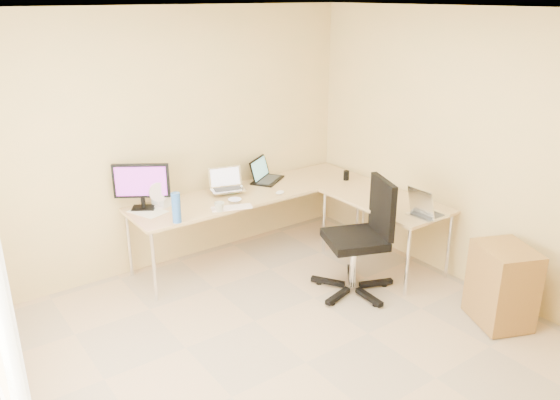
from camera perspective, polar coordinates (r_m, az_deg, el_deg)
floor at (r=4.52m, az=2.64°, el=-16.29°), size 4.50×4.50×0.00m
ceiling at (r=3.62m, az=3.35°, el=18.79°), size 4.50×4.50×0.00m
wall_back at (r=5.73m, az=-11.34°, el=5.89°), size 4.50×0.00×4.50m
wall_right at (r=5.39m, az=20.68°, el=4.05°), size 0.00×4.50×4.50m
desk_main at (r=6.02m, az=-2.84°, el=-2.40°), size 2.65×0.70×0.73m
desk_return at (r=5.90m, az=10.55°, el=-3.26°), size 0.70×1.30×0.73m
monitor at (r=5.50m, az=-13.98°, el=1.36°), size 0.54×0.44×0.46m
book_stack at (r=5.96m, az=-5.26°, el=1.28°), size 0.27×0.31×0.04m
laptop_center at (r=5.79m, az=-5.43°, el=2.09°), size 0.41×0.35×0.22m
laptop_black at (r=6.18m, az=-1.30°, el=3.11°), size 0.50×0.47×0.26m
keyboard at (r=5.44m, az=-4.97°, el=-0.79°), size 0.41×0.24×0.02m
mouse at (r=5.80m, az=-0.00°, el=0.78°), size 0.11×0.08×0.04m
mug at (r=5.36m, az=-6.22°, el=-0.71°), size 0.10×0.10×0.09m
cd_stack at (r=5.59m, az=-4.65°, el=-0.08°), size 0.16×0.16×0.03m
water_bottle at (r=5.14m, az=-10.58°, el=-0.78°), size 0.09×0.09×0.28m
papers at (r=5.49m, az=-13.38°, el=-1.15°), size 0.33×0.39×0.01m
white_box at (r=5.64m, az=-11.65°, el=0.01°), size 0.27×0.24×0.08m
desk_fan at (r=5.52m, az=-12.40°, el=0.42°), size 0.23×0.23×0.25m
black_cup at (r=6.27m, az=6.80°, el=2.52°), size 0.06×0.06×0.11m
laptop_return at (r=5.39m, az=14.99°, el=-0.38°), size 0.36×0.28×0.24m
office_chair at (r=5.27m, az=7.63°, el=-4.42°), size 0.88×0.88×1.12m
cabinet at (r=5.17m, az=21.79°, el=-8.10°), size 0.58×0.63×0.70m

